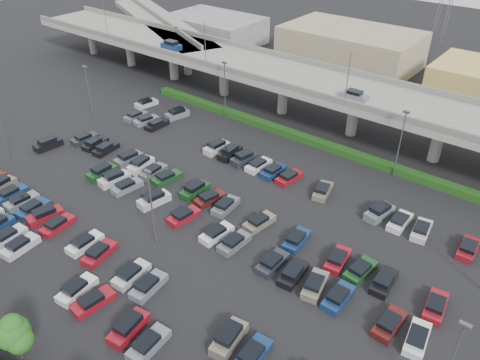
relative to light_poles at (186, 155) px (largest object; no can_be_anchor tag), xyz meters
name	(u,v)px	position (x,y,z in m)	size (l,w,h in m)	color
ground	(202,212)	(4.13, -2.00, -6.24)	(280.00, 280.00, 0.00)	black
overpass	(327,88)	(3.87, 29.97, 0.73)	(150.00, 13.00, 15.80)	gray
on_ramp	(161,24)	(-47.98, 41.05, 0.62)	(50.93, 30.13, 8.80)	gray
hedge	(304,138)	(4.13, 23.00, -5.69)	(66.00, 1.60, 1.10)	#133A11
tree_row	(3,325)	(4.83, -28.53, -2.72)	(65.07, 3.66, 5.94)	#332316
parked_cars	(175,220)	(3.10, -5.84, -5.63)	(62.98, 41.67, 1.67)	white
light_poles	(186,155)	(0.00, 0.00, 0.00)	(66.90, 48.38, 10.30)	#56555B
distant_buildings	(456,74)	(16.50, 59.81, -2.49)	(138.00, 24.00, 9.00)	slate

